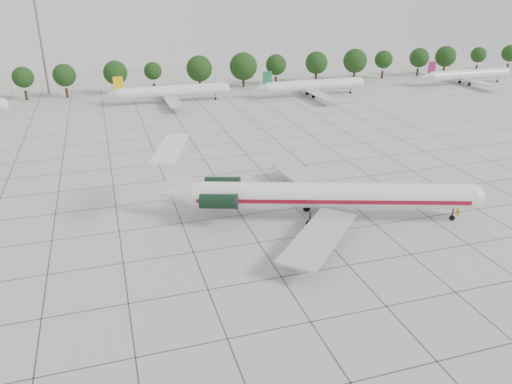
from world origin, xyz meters
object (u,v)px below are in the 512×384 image
bg_airliner_c (172,91)px  bg_airliner_e (468,75)px  floodlight_mast (41,41)px  main_airliner (314,195)px  bg_airliner_d (313,86)px  ground_crew (458,209)px

bg_airliner_c → bg_airliner_e: (89.65, -2.05, 0.00)m
floodlight_mast → main_airliner: bearing=-68.0°
bg_airliner_d → floodlight_mast: size_ratio=1.11×
bg_airliner_e → bg_airliner_d: bearing=-178.1°
bg_airliner_c → floodlight_mast: floodlight_mast is taller
bg_airliner_c → floodlight_mast: size_ratio=1.11×
main_airliner → bg_airliner_c: 74.79m
main_airliner → bg_airliner_e: 109.62m
bg_airliner_c → bg_airliner_d: (37.89, -3.78, 0.00)m
ground_crew → floodlight_mast: 117.07m
bg_airliner_c → bg_airliner_d: 38.08m
bg_airliner_d → bg_airliner_e: 51.79m
ground_crew → main_airliner: bearing=-34.7°
main_airliner → bg_airliner_c: main_airliner is taller
ground_crew → floodlight_mast: (-57.89, 100.88, 13.32)m
main_airliner → ground_crew: bearing=4.1°
bg_airliner_d → ground_crew: bearing=-98.7°
main_airliner → bg_airliner_d: size_ratio=1.48×
bg_airliner_c → floodlight_mast: 39.84m
ground_crew → bg_airliner_c: 83.61m
bg_airliner_d → bg_airliner_e: size_ratio=1.00×
main_airliner → bg_airliner_c: bearing=114.1°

